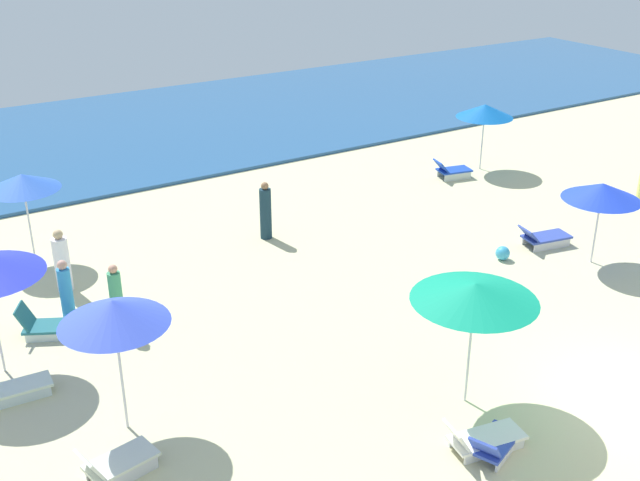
{
  "coord_description": "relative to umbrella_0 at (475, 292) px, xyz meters",
  "views": [
    {
      "loc": [
        -12.05,
        -7.54,
        9.26
      ],
      "look_at": [
        -2.2,
        8.22,
        0.86
      ],
      "focal_mm": 43.5,
      "sensor_mm": 36.0,
      "label": 1
    }
  ],
  "objects": [
    {
      "name": "lounge_chair_4_0",
      "position": [
        8.44,
        10.19,
        -2.16
      ],
      "size": [
        1.4,
        0.9,
        0.7
      ],
      "rotation": [
        0.0,
        0.0,
        1.36
      ],
      "color": "silver",
      "rests_on": "ground_plane"
    },
    {
      "name": "beachgoer_4",
      "position": [
        -4.91,
        6.36,
        -1.67
      ],
      "size": [
        0.3,
        0.3,
        1.64
      ],
      "rotation": [
        0.0,
        0.0,
        4.71
      ],
      "color": "#41986C",
      "rests_on": "ground_plane"
    },
    {
      "name": "ocean",
      "position": [
        2.85,
        21.49,
        -2.38
      ],
      "size": [
        60.0,
        13.55,
        0.12
      ],
      "primitive_type": "cube",
      "color": "#255587",
      "rests_on": "ground_plane"
    },
    {
      "name": "lounge_chair_3_0",
      "position": [
        -6.34,
        6.89,
        -2.18
      ],
      "size": [
        1.61,
        1.25,
        0.78
      ],
      "rotation": [
        0.0,
        0.0,
        1.09
      ],
      "color": "silver",
      "rests_on": "ground_plane"
    },
    {
      "name": "beachgoer_1",
      "position": [
        -5.44,
        8.94,
        -1.68
      ],
      "size": [
        0.46,
        0.46,
        1.66
      ],
      "rotation": [
        0.0,
        0.0,
        3.33
      ],
      "color": "white",
      "rests_on": "ground_plane"
    },
    {
      "name": "umbrella_0",
      "position": [
        0.0,
        0.0,
        0.0
      ],
      "size": [
        2.43,
        2.43,
        2.62
      ],
      "color": "silver",
      "rests_on": "ground_plane"
    },
    {
      "name": "lounge_chair_0_1",
      "position": [
        -0.75,
        -1.27,
        -2.21
      ],
      "size": [
        1.58,
        0.84,
        0.68
      ],
      "rotation": [
        0.0,
        0.0,
        1.4
      ],
      "color": "silver",
      "rests_on": "ground_plane"
    },
    {
      "name": "beachgoer_3",
      "position": [
        0.43,
        9.1,
        -1.64
      ],
      "size": [
        0.48,
        0.48,
        1.72
      ],
      "rotation": [
        0.0,
        0.0,
        2.23
      ],
      "color": "#183341",
      "rests_on": "ground_plane"
    },
    {
      "name": "umbrella_5",
      "position": [
        7.18,
        2.95,
        -0.38
      ],
      "size": [
        2.07,
        2.07,
        2.29
      ],
      "color": "silver",
      "rests_on": "ground_plane"
    },
    {
      "name": "lounge_chair_2_0",
      "position": [
        -6.59,
        1.53,
        -2.16
      ],
      "size": [
        1.39,
        0.86,
        0.74
      ],
      "rotation": [
        0.0,
        0.0,
        1.76
      ],
      "color": "silver",
      "rests_on": "ground_plane"
    },
    {
      "name": "umbrella_1",
      "position": [
        -5.68,
        11.1,
        -0.15
      ],
      "size": [
        1.93,
        1.93,
        2.51
      ],
      "color": "silver",
      "rests_on": "ground_plane"
    },
    {
      "name": "beach_ball_0",
      "position": [
        5.23,
        4.36,
        -2.25
      ],
      "size": [
        0.39,
        0.39,
        0.39
      ],
      "primitive_type": "sphere",
      "color": "#37A0CB",
      "rests_on": "ground_plane"
    },
    {
      "name": "ground_plane",
      "position": [
        2.85,
        -1.73,
        -2.44
      ],
      "size": [
        60.0,
        60.0,
        0.0
      ],
      "primitive_type": "plane",
      "color": "beige"
    },
    {
      "name": "beachgoer_0",
      "position": [
        -5.79,
        7.3,
        -1.69
      ],
      "size": [
        0.38,
        0.38,
        1.59
      ],
      "rotation": [
        0.0,
        0.0,
        3.45
      ],
      "color": "#318BD3",
      "rests_on": "ground_plane"
    },
    {
      "name": "umbrella_4",
      "position": [
        9.98,
        10.39,
        -0.28
      ],
      "size": [
        2.02,
        2.02,
        2.4
      ],
      "color": "silver",
      "rests_on": "ground_plane"
    },
    {
      "name": "lounge_chair_3_1",
      "position": [
        -7.58,
        4.83,
        -2.19
      ],
      "size": [
        1.4,
        0.64,
        0.71
      ],
      "rotation": [
        0.0,
        0.0,
        1.52
      ],
      "color": "silver",
      "rests_on": "ground_plane"
    },
    {
      "name": "lounge_chair_5_0",
      "position": [
        6.86,
        4.4,
        -2.18
      ],
      "size": [
        1.57,
        0.91,
        0.65
      ],
      "rotation": [
        0.0,
        0.0,
        1.38
      ],
      "color": "silver",
      "rests_on": "ground_plane"
    },
    {
      "name": "lounge_chair_0_0",
      "position": [
        -0.68,
        -1.5,
        -2.21
      ],
      "size": [
        1.34,
        0.98,
        0.64
      ],
      "rotation": [
        0.0,
        0.0,
        1.96
      ],
      "color": "silver",
      "rests_on": "ground_plane"
    },
    {
      "name": "umbrella_2",
      "position": [
        -5.98,
        2.75,
        0.04
      ],
      "size": [
        1.99,
        1.99,
        2.73
      ],
      "color": "silver",
      "rests_on": "ground_plane"
    }
  ]
}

